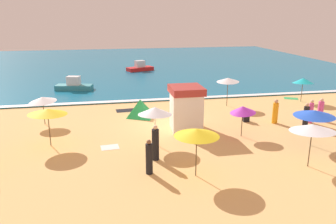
{
  "coord_description": "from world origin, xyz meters",
  "views": [
    {
      "loc": [
        -3.86,
        -21.6,
        7.26
      ],
      "look_at": [
        0.33,
        -0.01,
        0.8
      ],
      "focal_mm": 36.15,
      "sensor_mm": 36.0,
      "label": 1
    }
  ],
  "objects_px": {
    "beach_umbrella_3": "(155,111)",
    "beach_umbrella_6": "(313,128)",
    "beach_umbrella_5": "(47,112)",
    "beach_umbrella_7": "(197,133)",
    "lifeguard_cabana": "(186,108)",
    "beach_umbrella_4": "(314,113)",
    "small_boat_1": "(74,85)",
    "beach_umbrella_2": "(42,99)",
    "beachgoer_12": "(311,112)",
    "beachgoer_5": "(306,116)",
    "beachgoer_10": "(246,116)",
    "beachgoer_1": "(275,112)",
    "beachgoer_9": "(149,158)",
    "beachgoer_11": "(155,144)",
    "beach_umbrella_1": "(243,110)",
    "small_boat_0": "(140,67)",
    "beachgoer_2": "(320,110)",
    "beach_umbrella_9": "(303,81)",
    "beach_tent": "(140,108)",
    "beach_umbrella_0": "(228,80)"
  },
  "relations": [
    {
      "from": "beach_umbrella_3",
      "to": "beach_umbrella_6",
      "type": "distance_m",
      "value": 8.14
    },
    {
      "from": "beach_umbrella_5",
      "to": "beach_umbrella_6",
      "type": "bearing_deg",
      "value": -22.25
    },
    {
      "from": "beach_umbrella_7",
      "to": "lifeguard_cabana",
      "type": "bearing_deg",
      "value": 80.13
    },
    {
      "from": "beach_umbrella_4",
      "to": "small_boat_1",
      "type": "xyz_separation_m",
      "value": [
        -14.22,
        17.15,
        -1.4
      ]
    },
    {
      "from": "beach_umbrella_2",
      "to": "beachgoer_12",
      "type": "height_order",
      "value": "beach_umbrella_2"
    },
    {
      "from": "beach_umbrella_2",
      "to": "beach_umbrella_7",
      "type": "distance_m",
      "value": 12.32
    },
    {
      "from": "beachgoer_5",
      "to": "beachgoer_10",
      "type": "distance_m",
      "value": 3.85
    },
    {
      "from": "beachgoer_1",
      "to": "beachgoer_9",
      "type": "height_order",
      "value": "beachgoer_9"
    },
    {
      "from": "beachgoer_10",
      "to": "beachgoer_11",
      "type": "relative_size",
      "value": 0.45
    },
    {
      "from": "beach_umbrella_2",
      "to": "beach_umbrella_5",
      "type": "height_order",
      "value": "beach_umbrella_5"
    },
    {
      "from": "beach_umbrella_3",
      "to": "beachgoer_11",
      "type": "relative_size",
      "value": 1.32
    },
    {
      "from": "beach_umbrella_1",
      "to": "beachgoer_1",
      "type": "relative_size",
      "value": 1.19
    },
    {
      "from": "lifeguard_cabana",
      "to": "beach_umbrella_5",
      "type": "bearing_deg",
      "value": -170.64
    },
    {
      "from": "beach_umbrella_5",
      "to": "small_boat_1",
      "type": "distance_m",
      "value": 14.44
    },
    {
      "from": "beachgoer_9",
      "to": "small_boat_1",
      "type": "height_order",
      "value": "beachgoer_9"
    },
    {
      "from": "lifeguard_cabana",
      "to": "beach_umbrella_6",
      "type": "height_order",
      "value": "lifeguard_cabana"
    },
    {
      "from": "beach_umbrella_7",
      "to": "beachgoer_9",
      "type": "relative_size",
      "value": 1.71
    },
    {
      "from": "beach_umbrella_3",
      "to": "beachgoer_9",
      "type": "height_order",
      "value": "beach_umbrella_3"
    },
    {
      "from": "beach_umbrella_5",
      "to": "small_boat_0",
      "type": "relative_size",
      "value": 0.83
    },
    {
      "from": "beachgoer_2",
      "to": "beachgoer_10",
      "type": "distance_m",
      "value": 5.25
    },
    {
      "from": "beach_umbrella_9",
      "to": "small_boat_1",
      "type": "bearing_deg",
      "value": 157.44
    },
    {
      "from": "beach_tent",
      "to": "beachgoer_2",
      "type": "bearing_deg",
      "value": -15.3
    },
    {
      "from": "lifeguard_cabana",
      "to": "beach_umbrella_2",
      "type": "bearing_deg",
      "value": 162.92
    },
    {
      "from": "lifeguard_cabana",
      "to": "beach_umbrella_2",
      "type": "relative_size",
      "value": 1.1
    },
    {
      "from": "lifeguard_cabana",
      "to": "beach_umbrella_4",
      "type": "distance_m",
      "value": 7.55
    },
    {
      "from": "beachgoer_11",
      "to": "beachgoer_1",
      "type": "bearing_deg",
      "value": 26.15
    },
    {
      "from": "beach_umbrella_0",
      "to": "beachgoer_11",
      "type": "xyz_separation_m",
      "value": [
        -7.31,
        -9.26,
        -1.27
      ]
    },
    {
      "from": "beach_umbrella_9",
      "to": "beach_tent",
      "type": "distance_m",
      "value": 14.06
    },
    {
      "from": "small_boat_1",
      "to": "beachgoer_1",
      "type": "bearing_deg",
      "value": -42.46
    },
    {
      "from": "beachgoer_12",
      "to": "beachgoer_11",
      "type": "bearing_deg",
      "value": -160.66
    },
    {
      "from": "beach_tent",
      "to": "small_boat_0",
      "type": "bearing_deg",
      "value": 83.63
    },
    {
      "from": "beach_umbrella_4",
      "to": "small_boat_0",
      "type": "height_order",
      "value": "beach_umbrella_4"
    },
    {
      "from": "beachgoer_9",
      "to": "beachgoer_2",
      "type": "bearing_deg",
      "value": 24.45
    },
    {
      "from": "beach_umbrella_6",
      "to": "small_boat_1",
      "type": "xyz_separation_m",
      "value": [
        -12.49,
        19.59,
        -1.49
      ]
    },
    {
      "from": "beach_umbrella_0",
      "to": "beach_umbrella_9",
      "type": "xyz_separation_m",
      "value": [
        6.7,
        0.11,
        -0.33
      ]
    },
    {
      "from": "beach_tent",
      "to": "beachgoer_1",
      "type": "distance_m",
      "value": 9.45
    },
    {
      "from": "beach_umbrella_9",
      "to": "beach_umbrella_2",
      "type": "bearing_deg",
      "value": -173.94
    },
    {
      "from": "beach_umbrella_1",
      "to": "beach_umbrella_7",
      "type": "bearing_deg",
      "value": -132.38
    },
    {
      "from": "beach_umbrella_3",
      "to": "beachgoer_5",
      "type": "relative_size",
      "value": 1.49
    },
    {
      "from": "beachgoer_11",
      "to": "beach_umbrella_7",
      "type": "bearing_deg",
      "value": -54.03
    },
    {
      "from": "beach_umbrella_0",
      "to": "beach_umbrella_2",
      "type": "height_order",
      "value": "beach_umbrella_0"
    },
    {
      "from": "beach_umbrella_3",
      "to": "beachgoer_5",
      "type": "distance_m",
      "value": 10.3
    },
    {
      "from": "beach_tent",
      "to": "beachgoer_10",
      "type": "bearing_deg",
      "value": -20.22
    },
    {
      "from": "beach_umbrella_7",
      "to": "small_boat_0",
      "type": "height_order",
      "value": "beach_umbrella_7"
    },
    {
      "from": "beach_umbrella_7",
      "to": "small_boat_0",
      "type": "bearing_deg",
      "value": 88.55
    },
    {
      "from": "beachgoer_9",
      "to": "beachgoer_1",
      "type": "bearing_deg",
      "value": 31.84
    },
    {
      "from": "beach_umbrella_7",
      "to": "small_boat_0",
      "type": "xyz_separation_m",
      "value": [
        0.75,
        29.59,
        -1.62
      ]
    },
    {
      "from": "beach_umbrella_6",
      "to": "beachgoer_11",
      "type": "xyz_separation_m",
      "value": [
        -7.24,
        2.21,
        -1.13
      ]
    },
    {
      "from": "beachgoer_1",
      "to": "beach_umbrella_5",
      "type": "bearing_deg",
      "value": -174.6
    },
    {
      "from": "beach_umbrella_2",
      "to": "beachgoer_9",
      "type": "bearing_deg",
      "value": -55.57
    }
  ]
}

